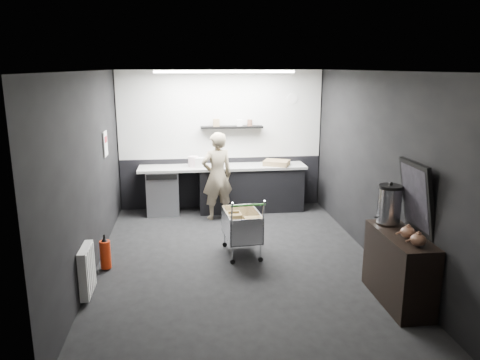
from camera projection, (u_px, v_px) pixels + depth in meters
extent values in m
plane|color=black|center=(237.00, 260.00, 6.84)|extent=(5.50, 5.50, 0.00)
plane|color=silver|center=(237.00, 71.00, 6.21)|extent=(5.50, 5.50, 0.00)
plane|color=black|center=(221.00, 140.00, 9.18)|extent=(5.50, 0.00, 5.50)
plane|color=black|center=(275.00, 241.00, 3.87)|extent=(5.50, 0.00, 5.50)
plane|color=black|center=(90.00, 174.00, 6.29)|extent=(0.00, 5.50, 5.50)
plane|color=black|center=(374.00, 166.00, 6.76)|extent=(0.00, 5.50, 5.50)
cube|color=silver|center=(221.00, 115.00, 9.04)|extent=(3.95, 0.02, 1.70)
cube|color=black|center=(222.00, 182.00, 9.36)|extent=(3.95, 0.02, 1.00)
cube|color=black|center=(232.00, 127.00, 9.01)|extent=(1.20, 0.22, 0.04)
cylinder|color=white|center=(292.00, 98.00, 9.12)|extent=(0.20, 0.03, 0.20)
cube|color=white|center=(105.00, 144.00, 7.50)|extent=(0.02, 0.30, 0.40)
cube|color=red|center=(105.00, 139.00, 7.49)|extent=(0.02, 0.22, 0.10)
cube|color=white|center=(87.00, 270.00, 5.67)|extent=(0.10, 0.50, 0.60)
cube|color=white|center=(225.00, 72.00, 8.00)|extent=(2.40, 0.20, 0.04)
cube|color=black|center=(251.00, 189.00, 9.14)|extent=(2.00, 0.56, 0.85)
cube|color=#A5A5A1|center=(223.00, 167.00, 8.97)|extent=(3.20, 0.60, 0.05)
cube|color=#9EA0A5|center=(163.00, 192.00, 8.94)|extent=(0.60, 0.58, 0.85)
cube|color=black|center=(162.00, 177.00, 8.57)|extent=(0.56, 0.02, 0.10)
imported|color=beige|center=(217.00, 176.00, 8.54)|extent=(0.68, 0.54, 1.62)
cube|color=silver|center=(242.00, 236.00, 7.00)|extent=(0.55, 0.80, 0.02)
cube|color=silver|center=(226.00, 225.00, 6.93)|extent=(0.08, 0.76, 0.40)
cube|color=silver|center=(257.00, 224.00, 6.98)|extent=(0.08, 0.76, 0.40)
cube|color=silver|center=(245.00, 233.00, 6.60)|extent=(0.49, 0.06, 0.40)
cube|color=silver|center=(239.00, 217.00, 7.31)|extent=(0.49, 0.06, 0.40)
cylinder|color=silver|center=(231.00, 254.00, 6.68)|extent=(0.02, 0.02, 0.27)
cylinder|color=silver|center=(259.00, 252.00, 6.73)|extent=(0.02, 0.02, 0.27)
cylinder|color=silver|center=(226.00, 237.00, 7.34)|extent=(0.02, 0.02, 0.27)
cylinder|color=silver|center=(252.00, 236.00, 7.38)|extent=(0.02, 0.02, 0.27)
cylinder|color=#2C8F27|center=(246.00, 205.00, 6.44)|extent=(0.49, 0.07, 0.03)
cube|color=olive|center=(234.00, 224.00, 7.03)|extent=(0.24, 0.28, 0.34)
cube|color=olive|center=(251.00, 228.00, 6.88)|extent=(0.22, 0.26, 0.30)
cylinder|color=black|center=(231.00, 261.00, 6.71)|extent=(0.07, 0.04, 0.07)
cylinder|color=black|center=(226.00, 244.00, 7.36)|extent=(0.07, 0.04, 0.07)
cylinder|color=black|center=(259.00, 260.00, 6.76)|extent=(0.07, 0.04, 0.07)
cylinder|color=black|center=(252.00, 243.00, 7.41)|extent=(0.07, 0.04, 0.07)
cube|color=black|center=(399.00, 268.00, 5.54)|extent=(0.43, 1.14, 0.85)
cylinder|color=silver|center=(389.00, 205.00, 5.75)|extent=(0.28, 0.28, 0.44)
cylinder|color=black|center=(391.00, 187.00, 5.70)|extent=(0.28, 0.28, 0.04)
sphere|color=black|center=(391.00, 184.00, 5.69)|extent=(0.05, 0.05, 0.05)
ellipsoid|color=brown|center=(408.00, 232.00, 5.29)|extent=(0.17, 0.17, 0.14)
ellipsoid|color=brown|center=(418.00, 240.00, 5.06)|extent=(0.17, 0.17, 0.14)
cube|color=black|center=(417.00, 197.00, 5.41)|extent=(0.20, 0.66, 0.85)
cube|color=black|center=(415.00, 198.00, 5.40)|extent=(0.14, 0.57, 0.73)
cylinder|color=#B92A0C|center=(105.00, 254.00, 6.47)|extent=(0.15, 0.15, 0.39)
cone|color=black|center=(104.00, 239.00, 6.42)|extent=(0.10, 0.10, 0.06)
cylinder|color=black|center=(104.00, 237.00, 6.41)|extent=(0.03, 0.03, 0.06)
cube|color=#8F744C|center=(277.00, 163.00, 9.03)|extent=(0.57, 0.52, 0.09)
cylinder|color=white|center=(194.00, 162.00, 8.88)|extent=(0.20, 0.20, 0.20)
cube|color=white|center=(201.00, 162.00, 8.85)|extent=(0.22, 0.18, 0.18)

